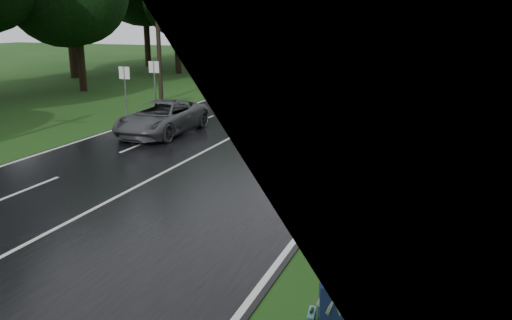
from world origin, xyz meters
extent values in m
plane|color=#1D4314|center=(0.00, 0.00, 0.00)|extent=(160.00, 160.00, 0.00)
cube|color=black|center=(0.00, 20.00, 0.02)|extent=(12.00, 140.00, 0.04)
cube|color=silver|center=(0.00, 20.00, 0.04)|extent=(0.12, 140.00, 0.01)
imported|color=#444649|center=(-3.22, 10.37, 0.78)|extent=(2.52, 5.38, 1.49)
imported|color=black|center=(1.71, 49.53, 0.80)|extent=(2.65, 4.85, 1.51)
imported|color=silver|center=(7.45, -2.18, 0.80)|extent=(0.67, 0.54, 1.60)
cube|color=navy|center=(7.45, -2.18, 0.45)|extent=(0.52, 0.42, 0.89)
cube|color=black|center=(7.52, -1.96, 1.15)|extent=(0.40, 0.30, 0.51)
cube|color=teal|center=(7.09, -2.15, 0.14)|extent=(0.17, 0.42, 0.29)
camera|label=1|loc=(9.02, -9.94, 5.15)|focal=36.86mm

